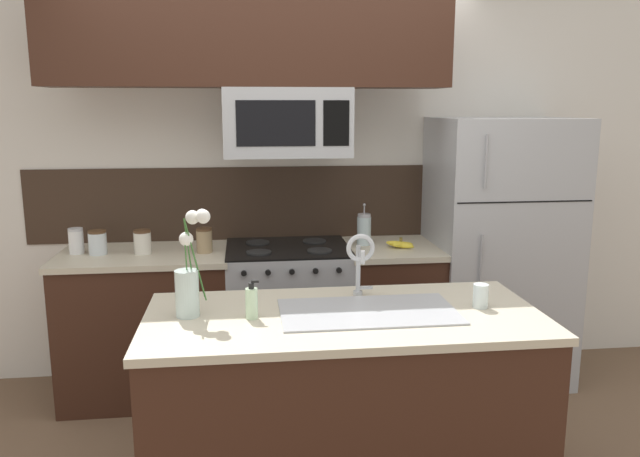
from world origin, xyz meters
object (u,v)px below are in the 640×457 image
object	(u,v)px
storage_jar_medium	(98,242)
flower_vase	(189,279)
storage_jar_squat	(204,240)
banana_bunch	(401,244)
microwave	(287,122)
dish_soap_bottle	(252,303)
storage_jar_tall	(76,241)
stove_range	(288,317)
storage_jar_short	(142,242)
french_press	(364,229)
refrigerator	(497,250)
sink_faucet	(360,256)
drinking_glass	(481,296)

from	to	relation	value
storage_jar_medium	flower_vase	size ratio (longest dim) A/B	0.32
storage_jar_squat	banana_bunch	world-z (taller)	storage_jar_squat
microwave	dish_soap_bottle	distance (m)	1.45
storage_jar_tall	flower_vase	world-z (taller)	flower_vase
stove_range	banana_bunch	size ratio (longest dim) A/B	4.93
microwave	storage_jar_medium	bearing A→B (deg)	179.17
microwave	storage_jar_short	bearing A→B (deg)	-179.98
storage_jar_short	microwave	bearing A→B (deg)	0.02
stove_range	storage_jar_medium	size ratio (longest dim) A/B	6.42
storage_jar_tall	storage_jar_medium	xyz separation A→B (m)	(0.13, -0.04, -0.00)
storage_jar_short	french_press	bearing A→B (deg)	3.41
storage_jar_tall	storage_jar_short	world-z (taller)	storage_jar_tall
storage_jar_short	storage_jar_squat	xyz separation A→B (m)	(0.37, -0.01, 0.00)
stove_range	storage_jar_short	bearing A→B (deg)	-178.61
storage_jar_medium	storage_jar_tall	bearing A→B (deg)	164.29
refrigerator	french_press	xyz separation A→B (m)	(-0.88, 0.04, 0.15)
stove_range	storage_jar_short	size ratio (longest dim) A/B	6.43
stove_range	sink_faucet	distance (m)	1.25
stove_range	flower_vase	size ratio (longest dim) A/B	2.04
banana_bunch	sink_faucet	world-z (taller)	sink_faucet
dish_soap_bottle	flower_vase	bearing A→B (deg)	165.05
storage_jar_tall	drinking_glass	size ratio (longest dim) A/B	1.46
storage_jar_medium	french_press	world-z (taller)	french_press
microwave	storage_jar_short	xyz separation A→B (m)	(-0.87, -0.00, -0.70)
storage_jar_short	french_press	world-z (taller)	french_press
storage_jar_tall	sink_faucet	distance (m)	1.87
refrigerator	sink_faucet	size ratio (longest dim) A/B	5.59
microwave	storage_jar_tall	xyz separation A→B (m)	(-1.27, 0.05, -0.70)
banana_bunch	sink_faucet	distance (m)	1.09
drinking_glass	storage_jar_tall	bearing A→B (deg)	147.84
refrigerator	storage_jar_short	bearing A→B (deg)	-178.95
stove_range	flower_vase	xyz separation A→B (m)	(-0.50, -1.20, 0.61)
storage_jar_squat	storage_jar_tall	bearing A→B (deg)	175.17
refrigerator	storage_jar_squat	bearing A→B (deg)	-178.42
storage_jar_tall	storage_jar_short	distance (m)	0.40
storage_jar_squat	refrigerator	bearing A→B (deg)	1.58
stove_range	drinking_glass	world-z (taller)	drinking_glass
sink_faucet	storage_jar_medium	bearing A→B (deg)	143.40
storage_jar_short	flower_vase	bearing A→B (deg)	-72.34
storage_jar_short	storage_jar_squat	distance (m)	0.37
storage_jar_short	banana_bunch	bearing A→B (deg)	-1.46
microwave	storage_jar_squat	bearing A→B (deg)	-178.77
dish_soap_bottle	drinking_glass	bearing A→B (deg)	1.22
dish_soap_bottle	drinking_glass	xyz separation A→B (m)	(1.00, 0.02, -0.02)
drinking_glass	flower_vase	xyz separation A→B (m)	(-1.26, 0.05, 0.11)
refrigerator	storage_jar_tall	size ratio (longest dim) A/B	11.07
stove_range	storage_jar_tall	bearing A→B (deg)	178.53
banana_bunch	sink_faucet	bearing A→B (deg)	-114.46
microwave	storage_jar_squat	world-z (taller)	microwave
microwave	storage_jar_short	distance (m)	1.12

